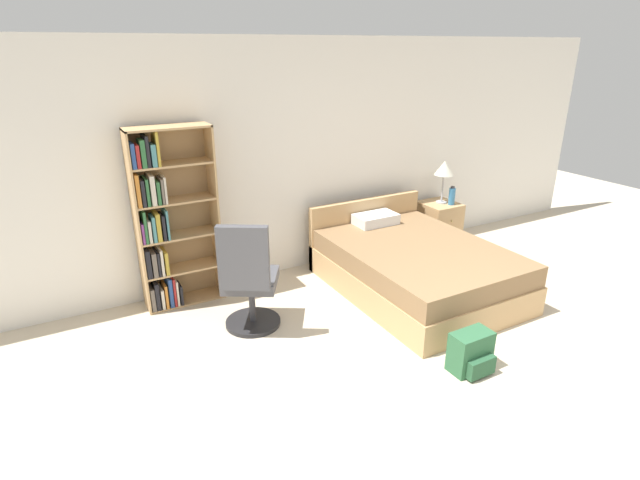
{
  "coord_description": "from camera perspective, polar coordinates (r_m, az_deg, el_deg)",
  "views": [
    {
      "loc": [
        -2.54,
        -1.75,
        2.51
      ],
      "look_at": [
        -0.47,
        1.98,
        0.83
      ],
      "focal_mm": 28.0,
      "sensor_mm": 36.0,
      "label": 1
    }
  ],
  "objects": [
    {
      "name": "bookshelf",
      "position": [
        5.1,
        -17.15,
        1.99
      ],
      "size": [
        0.79,
        0.3,
        1.81
      ],
      "color": "tan",
      "rests_on": "ground_plane"
    },
    {
      "name": "bed",
      "position": [
        5.5,
        10.6,
        -2.92
      ],
      "size": [
        1.52,
        2.08,
        0.78
      ],
      "color": "tan",
      "rests_on": "ground_plane"
    },
    {
      "name": "nightstand",
      "position": [
        6.76,
        13.35,
        1.75
      ],
      "size": [
        0.45,
        0.49,
        0.59
      ],
      "color": "tan",
      "rests_on": "ground_plane"
    },
    {
      "name": "water_bottle",
      "position": [
        6.61,
        14.84,
        4.88
      ],
      "size": [
        0.08,
        0.08,
        0.24
      ],
      "color": "teal",
      "rests_on": "nightstand"
    },
    {
      "name": "wall_back",
      "position": [
        5.72,
        -1.92,
        9.27
      ],
      "size": [
        9.0,
        0.06,
        2.6
      ],
      "color": "white",
      "rests_on": "ground_plane"
    },
    {
      "name": "table_lamp",
      "position": [
        6.57,
        14.02,
        7.83
      ],
      "size": [
        0.25,
        0.25,
        0.55
      ],
      "color": "#B2B2B7",
      "rests_on": "nightstand"
    },
    {
      "name": "office_chair",
      "position": [
        4.58,
        -8.14,
        -4.76
      ],
      "size": [
        0.68,
        0.72,
        1.1
      ],
      "color": "#232326",
      "rests_on": "ground_plane"
    },
    {
      "name": "ground_plane",
      "position": [
        3.98,
        21.51,
        -19.39
      ],
      "size": [
        14.0,
        14.0,
        0.0
      ],
      "primitive_type": "plane",
      "color": "beige"
    },
    {
      "name": "backpack_green",
      "position": [
        4.34,
        16.91,
        -12.24
      ],
      "size": [
        0.34,
        0.26,
        0.34
      ],
      "color": "#2D603D",
      "rests_on": "ground_plane"
    }
  ]
}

